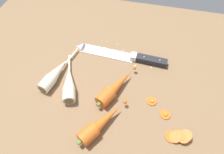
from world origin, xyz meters
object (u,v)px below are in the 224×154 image
(parsnip_mid_left, at_px, (69,84))
(carrot_slice_stack, at_px, (179,137))
(carrot_slice_stray_mid, at_px, (152,101))
(parsnip_front, at_px, (55,74))
(whole_carrot_second, at_px, (100,124))
(whole_carrot, at_px, (115,88))
(carrot_slice_stray_near, at_px, (165,114))
(chefs_knife, at_px, (118,54))

(parsnip_mid_left, relative_size, carrot_slice_stack, 2.76)
(carrot_slice_stack, distance_m, carrot_slice_stray_mid, 0.13)
(parsnip_mid_left, bearing_deg, parsnip_front, 157.65)
(whole_carrot_second, bearing_deg, parsnip_mid_left, 140.25)
(whole_carrot, distance_m, carrot_slice_stray_mid, 0.12)
(parsnip_front, bearing_deg, carrot_slice_stray_near, -8.10)
(carrot_slice_stack, height_order, carrot_slice_stray_mid, carrot_slice_stack)
(parsnip_mid_left, bearing_deg, carrot_slice_stack, -14.28)
(chefs_knife, xyz_separation_m, carrot_slice_stray_near, (0.19, -0.20, -0.00))
(whole_carrot_second, distance_m, carrot_slice_stray_near, 0.20)
(whole_carrot_second, bearing_deg, carrot_slice_stray_near, 24.72)
(parsnip_front, xyz_separation_m, carrot_slice_stack, (0.41, -0.11, -0.01))
(whole_carrot, xyz_separation_m, parsnip_front, (-0.21, 0.01, -0.00))
(whole_carrot_second, height_order, parsnip_front, whole_carrot_second)
(carrot_slice_stack, distance_m, carrot_slice_stray_near, 0.07)
(carrot_slice_stray_near, bearing_deg, parsnip_mid_left, 174.82)
(parsnip_mid_left, distance_m, carrot_slice_stray_mid, 0.27)
(chefs_knife, distance_m, parsnip_mid_left, 0.22)
(whole_carrot_second, height_order, carrot_slice_stack, whole_carrot_second)
(parsnip_front, xyz_separation_m, carrot_slice_stray_near, (0.37, -0.05, -0.02))
(chefs_knife, bearing_deg, whole_carrot_second, -88.28)
(chefs_knife, distance_m, whole_carrot_second, 0.29)
(chefs_knife, relative_size, carrot_slice_stray_mid, 11.19)
(whole_carrot_second, bearing_deg, carrot_slice_stray_mid, 41.31)
(chefs_knife, xyz_separation_m, carrot_slice_stack, (0.23, -0.26, 0.00))
(carrot_slice_stray_near, bearing_deg, whole_carrot_second, -155.28)
(chefs_knife, distance_m, parsnip_front, 0.24)
(whole_carrot, height_order, whole_carrot_second, same)
(whole_carrot_second, relative_size, carrot_slice_stack, 2.26)
(carrot_slice_stray_mid, bearing_deg, parsnip_front, 177.00)
(parsnip_front, distance_m, carrot_slice_stack, 0.43)
(carrot_slice_stray_mid, bearing_deg, whole_carrot_second, -138.69)
(whole_carrot, height_order, carrot_slice_stray_mid, whole_carrot)
(carrot_slice_stack, bearing_deg, parsnip_front, 164.50)
(carrot_slice_stack, relative_size, carrot_slice_stray_mid, 2.29)
(parsnip_front, xyz_separation_m, carrot_slice_stray_mid, (0.33, -0.02, -0.02))
(whole_carrot, relative_size, carrot_slice_stack, 2.48)
(carrot_slice_stray_mid, bearing_deg, carrot_slice_stack, -48.79)
(whole_carrot_second, distance_m, carrot_slice_stray_mid, 0.18)
(chefs_knife, relative_size, whole_carrot, 1.97)
(whole_carrot, bearing_deg, carrot_slice_stack, -27.35)
(chefs_knife, distance_m, carrot_slice_stack, 0.35)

